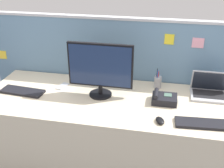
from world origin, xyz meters
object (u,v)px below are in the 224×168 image
Objects in this scene: desktop_monitor at (100,68)px; desk_phone at (164,99)px; computer_mouse_right_hand at (160,121)px; pen_cup at (158,82)px; keyboard_main at (22,91)px; keyboard_spare at (204,124)px; laptop at (209,90)px; cell_phone_silver_slab at (62,86)px.

desktop_monitor is 0.60m from desk_phone.
pen_cup is at bearing 73.58° from computer_mouse_right_hand.
pen_cup is (1.19, 0.34, 0.05)m from keyboard_main.
desk_phone is at bearing 133.11° from keyboard_spare.
desktop_monitor is 1.82× the size of laptop.
laptop reaches higher than desk_phone.
desktop_monitor is 0.94m from keyboard_spare.
laptop is 1.66m from keyboard_main.
pen_cup is (-0.37, 0.55, 0.05)m from keyboard_spare.
computer_mouse_right_hand is 0.54× the size of pen_cup.
pen_cup is (0.49, 0.24, -0.20)m from desktop_monitor.
desk_phone is 1.12× the size of pen_cup.
pen_cup is at bearing 26.17° from desktop_monitor.
desktop_monitor is 1.43× the size of keyboard_main.
laptop reaches higher than cell_phone_silver_slab.
pen_cup is (-0.05, 0.58, 0.04)m from computer_mouse_right_hand.
desktop_monitor is at bearing 12.97° from keyboard_main.
desk_phone is at bearing 65.70° from computer_mouse_right_hand.
keyboard_main is at bearing -164.06° from pen_cup.
pen_cup is at bearing 172.29° from laptop.
keyboard_spare is (-0.08, -0.49, -0.04)m from laptop.
laptop is at bearing 28.09° from desk_phone.
keyboard_main is 1.24m from pen_cup.
cell_phone_silver_slab is at bearing 173.46° from desk_phone.
pen_cup is 0.89m from cell_phone_silver_slab.
pen_cup reaches higher than keyboard_main.
laptop is at bearing 76.51° from keyboard_spare.
keyboard_spare is 4.17× the size of computer_mouse_right_hand.
cell_phone_silver_slab is at bearing 168.27° from desktop_monitor.
keyboard_main is 0.95× the size of keyboard_spare.
keyboard_spare is at bearing -16.15° from computer_mouse_right_hand.
pen_cup is at bearing 103.80° from desk_phone.
desk_phone is at bearing -2.79° from desktop_monitor.
pen_cup is (-0.07, 0.27, 0.02)m from desk_phone.
desktop_monitor is 0.68m from computer_mouse_right_hand.
desk_phone is at bearing -151.91° from laptop.
computer_mouse_right_hand is at bearing -178.88° from keyboard_spare.
desktop_monitor reaches higher than desk_phone.
keyboard_main is 2.13× the size of pen_cup.
keyboard_main is at bearing -171.86° from desktop_monitor.
pen_cup reaches higher than computer_mouse_right_hand.
computer_mouse_right_hand is (-0.02, -0.31, -0.02)m from desk_phone.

